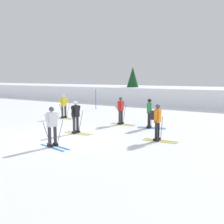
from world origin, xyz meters
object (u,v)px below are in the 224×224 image
Objects in this scene: trail_marker_pole at (96,99)px; skier_yellow at (64,105)px; conifer_far_left at (133,81)px; skier_green at (149,112)px; skier_red at (120,109)px; skier_white at (52,125)px; skier_black at (76,116)px; skier_orange at (157,120)px.

skier_yellow is at bearing -79.82° from trail_marker_pole.
skier_yellow is 0.95× the size of trail_marker_pole.
skier_green is at bearing -59.78° from conifer_far_left.
skier_red is 1.00× the size of skier_white.
skier_green and skier_black have the same top height.
skier_green is at bearing -1.26° from skier_yellow.
trail_marker_pole reaches higher than skier_green.
trail_marker_pole is (-9.03, 8.12, -0.05)m from skier_orange.
skier_orange is (3.44, -2.71, -0.00)m from skier_red.
trail_marker_pole reaches higher than skier_orange.
skier_yellow is 8.50m from skier_orange.
skier_red is at bearing 0.05° from skier_yellow.
skier_white is at bearing -63.60° from trail_marker_pole.
skier_red is 7.78m from trail_marker_pole.
conifer_far_left is (-8.83, 15.24, 1.47)m from skier_orange.
skier_red is 3.49m from skier_black.
skier_yellow is at bearing 178.74° from skier_green.
skier_red is 13.72m from conifer_far_left.
skier_orange is at bearing -59.92° from conifer_far_left.
skier_white is at bearing -51.83° from skier_yellow.
skier_black is at bearing -61.22° from trail_marker_pole.
skier_yellow is 5.16m from skier_black.
skier_black is at bearing -73.79° from conifer_far_left.
skier_black is 1.00× the size of skier_white.
skier_red is 2.00m from skier_green.
skier_yellow is at bearing -86.51° from conifer_far_left.
skier_yellow and skier_white have the same top height.
trail_marker_pole is (-4.84, 8.82, -0.01)m from skier_black.
skier_orange is 4.25m from skier_black.
skier_yellow is 1.00× the size of skier_red.
skier_red and skier_black have the same top height.
skier_black is (-4.19, -0.70, -0.04)m from skier_orange.
skier_red is (4.63, 0.00, 0.04)m from skier_yellow.
trail_marker_pole reaches higher than skier_black.
conifer_far_left reaches higher than skier_black.
skier_white is at bearing -136.73° from skier_orange.
skier_yellow is 5.50m from trail_marker_pole.
skier_yellow is 1.00× the size of skier_white.
conifer_far_left reaches higher than skier_white.
skier_orange is 1.00× the size of skier_green.
skier_orange is at bearing -38.25° from skier_red.
trail_marker_pole is at bearing 118.78° from skier_black.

